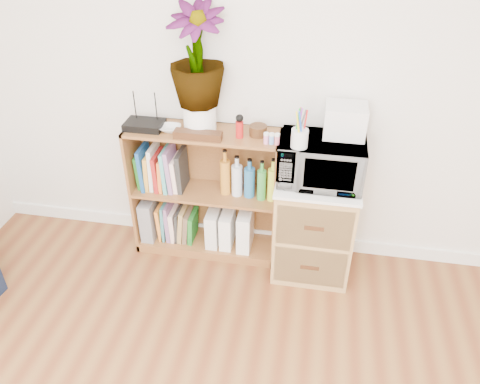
# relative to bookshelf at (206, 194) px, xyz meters

# --- Properties ---
(skirting_board) EXTENTS (4.00, 0.02, 0.10)m
(skirting_board) POSITION_rel_bookshelf_xyz_m (0.35, 0.14, -0.42)
(skirting_board) COLOR white
(skirting_board) RESTS_ON ground
(bookshelf) EXTENTS (1.00, 0.30, 0.95)m
(bookshelf) POSITION_rel_bookshelf_xyz_m (0.00, 0.00, 0.00)
(bookshelf) COLOR brown
(bookshelf) RESTS_ON ground
(wicker_unit) EXTENTS (0.50, 0.45, 0.70)m
(wicker_unit) POSITION_rel_bookshelf_xyz_m (0.75, -0.08, -0.12)
(wicker_unit) COLOR #9E7542
(wicker_unit) RESTS_ON ground
(microwave) EXTENTS (0.51, 0.34, 0.28)m
(microwave) POSITION_rel_bookshelf_xyz_m (0.75, -0.08, 0.39)
(microwave) COLOR white
(microwave) RESTS_ON wicker_unit
(pen_cup) EXTENTS (0.10, 0.10, 0.11)m
(pen_cup) POSITION_rel_bookshelf_xyz_m (0.62, -0.19, 0.58)
(pen_cup) COLOR silver
(pen_cup) RESTS_ON microwave
(small_appliance) EXTENTS (0.24, 0.20, 0.19)m
(small_appliance) POSITION_rel_bookshelf_xyz_m (0.86, 0.00, 0.62)
(small_appliance) COLOR silver
(small_appliance) RESTS_ON microwave
(router) EXTENTS (0.24, 0.17, 0.04)m
(router) POSITION_rel_bookshelf_xyz_m (-0.37, -0.02, 0.50)
(router) COLOR black
(router) RESTS_ON bookshelf
(white_bowl) EXTENTS (0.13, 0.13, 0.03)m
(white_bowl) POSITION_rel_bookshelf_xyz_m (-0.20, -0.03, 0.49)
(white_bowl) COLOR silver
(white_bowl) RESTS_ON bookshelf
(plant_pot) EXTENTS (0.20, 0.20, 0.17)m
(plant_pot) POSITION_rel_bookshelf_xyz_m (-0.02, 0.02, 0.56)
(plant_pot) COLOR white
(plant_pot) RESTS_ON bookshelf
(potted_plant) EXTENTS (0.34, 0.34, 0.60)m
(potted_plant) POSITION_rel_bookshelf_xyz_m (-0.02, 0.02, 0.95)
(potted_plant) COLOR #2C6E2E
(potted_plant) RESTS_ON plant_pot
(trinket_box) EXTENTS (0.30, 0.07, 0.05)m
(trinket_box) POSITION_rel_bookshelf_xyz_m (-0.00, -0.10, 0.50)
(trinket_box) COLOR #371C0F
(trinket_box) RESTS_ON bookshelf
(kokeshi_doll) EXTENTS (0.05, 0.05, 0.11)m
(kokeshi_doll) POSITION_rel_bookshelf_xyz_m (0.24, -0.04, 0.53)
(kokeshi_doll) COLOR #AD1515
(kokeshi_doll) RESTS_ON bookshelf
(wooden_bowl) EXTENTS (0.11, 0.11, 0.06)m
(wooden_bowl) POSITION_rel_bookshelf_xyz_m (0.35, 0.01, 0.51)
(wooden_bowl) COLOR #38200F
(wooden_bowl) RESTS_ON bookshelf
(paint_jars) EXTENTS (0.11, 0.04, 0.06)m
(paint_jars) POSITION_rel_bookshelf_xyz_m (0.45, -0.09, 0.50)
(paint_jars) COLOR pink
(paint_jars) RESTS_ON bookshelf
(file_box) EXTENTS (0.09, 0.25, 0.31)m
(file_box) POSITION_rel_bookshelf_xyz_m (-0.42, 0.00, -0.25)
(file_box) COLOR gray
(file_box) RESTS_ON bookshelf
(magazine_holder_left) EXTENTS (0.08, 0.21, 0.27)m
(magazine_holder_left) POSITION_rel_bookshelf_xyz_m (0.05, -0.01, -0.27)
(magazine_holder_left) COLOR silver
(magazine_holder_left) RESTS_ON bookshelf
(magazine_holder_mid) EXTENTS (0.08, 0.21, 0.26)m
(magazine_holder_mid) POSITION_rel_bookshelf_xyz_m (0.15, -0.01, -0.27)
(magazine_holder_mid) COLOR white
(magazine_holder_mid) RESTS_ON bookshelf
(magazine_holder_right) EXTENTS (0.09, 0.23, 0.29)m
(magazine_holder_right) POSITION_rel_bookshelf_xyz_m (0.28, -0.01, -0.26)
(magazine_holder_right) COLOR white
(magazine_holder_right) RESTS_ON bookshelf
(cookbooks) EXTENTS (0.32, 0.20, 0.31)m
(cookbooks) POSITION_rel_bookshelf_xyz_m (-0.30, 0.00, 0.16)
(cookbooks) COLOR #1D681B
(cookbooks) RESTS_ON bookshelf
(liquor_bottles) EXTENTS (0.46, 0.07, 0.32)m
(liquor_bottles) POSITION_rel_bookshelf_xyz_m (0.33, 0.00, 0.17)
(liquor_bottles) COLOR #C47C24
(liquor_bottles) RESTS_ON bookshelf
(lower_books) EXTENTS (0.27, 0.19, 0.29)m
(lower_books) POSITION_rel_bookshelf_xyz_m (-0.23, 0.00, -0.28)
(lower_books) COLOR orange
(lower_books) RESTS_ON bookshelf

